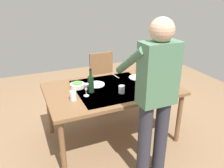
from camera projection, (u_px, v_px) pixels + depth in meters
The scene contains 15 objects.
ground_plane at pixel (112, 136), 3.16m from camera, with size 6.00×6.00×0.00m, color #846647.
dining_table at pixel (112, 92), 2.89m from camera, with size 1.65×1.02×0.74m.
chair_near at pixel (104, 77), 3.79m from camera, with size 0.40×0.40×0.91m.
person_server at pixel (155, 94), 2.17m from camera, with size 0.42×0.61×1.69m.
wine_bottle at pixel (91, 84), 2.71m from camera, with size 0.07×0.07×0.30m.
wine_glass_left at pixel (86, 88), 2.61m from camera, with size 0.07×0.07×0.15m.
water_cup_near_left at pixel (159, 78), 3.03m from camera, with size 0.07×0.07×0.11m, color silver.
water_cup_near_right at pixel (122, 89), 2.71m from camera, with size 0.08×0.08×0.09m, color silver.
water_cup_far_left at pixel (73, 96), 2.54m from camera, with size 0.08×0.08×0.11m, color silver.
serving_bowl_pasta at pixel (153, 89), 2.75m from camera, with size 0.30×0.30×0.07m.
side_bowl_salad at pixel (77, 85), 2.86m from camera, with size 0.18×0.18×0.07m.
dinner_plate_near at pixel (137, 77), 3.18m from camera, with size 0.23×0.23×0.01m, color white.
dinner_plate_far at pixel (96, 84), 2.95m from camera, with size 0.23×0.23×0.01m, color white.
table_knife at pixel (139, 72), 3.40m from camera, with size 0.01×0.20×0.01m, color silver.
table_fork at pixel (116, 76), 3.23m from camera, with size 0.01×0.18×0.01m, color silver.
Camera 1 is at (1.04, 2.40, 1.91)m, focal length 36.32 mm.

